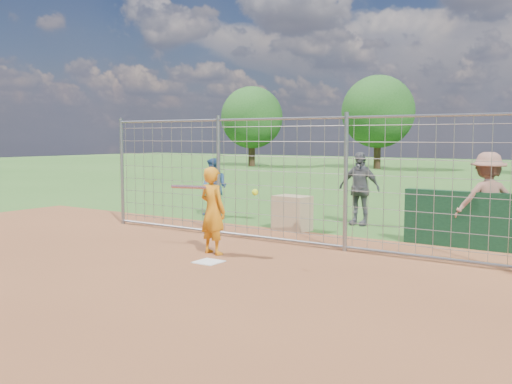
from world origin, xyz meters
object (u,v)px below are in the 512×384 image
Objects in this scene: batter at (213,211)px; bystander_c at (487,201)px; bystander_b at (359,188)px; equipment_bin at (292,213)px; bystander_a at (215,187)px.

batter is 5.25m from bystander_c.
bystander_b is 2.24× the size of equipment_bin.
batter reaches higher than bystander_a.
batter is at bearing 9.29° from bystander_c.
bystander_a is 1.97× the size of equipment_bin.
bystander_a is 7.11m from bystander_c.
bystander_a is 0.85× the size of bystander_c.
bystander_c reaches higher than bystander_a.
equipment_bin is at bearing -27.26° from bystander_c.
bystander_b reaches higher than equipment_bin.
bystander_c is (4.01, 3.38, 0.13)m from batter.
bystander_c reaches higher than bystander_b.
equipment_bin is at bearing -20.09° from bystander_a.
batter is 4.99m from bystander_a.
batter is 3.15m from equipment_bin.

